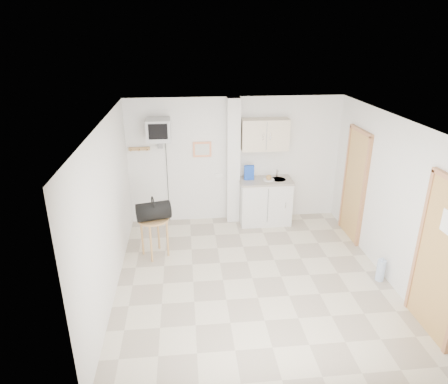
{
  "coord_description": "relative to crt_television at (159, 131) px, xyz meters",
  "views": [
    {
      "loc": [
        -0.99,
        -5.27,
        3.63
      ],
      "look_at": [
        -0.39,
        0.6,
        1.25
      ],
      "focal_mm": 32.0,
      "sensor_mm": 36.0,
      "label": 1
    }
  ],
  "objects": [
    {
      "name": "ground",
      "position": [
        1.45,
        -2.02,
        -1.94
      ],
      "size": [
        4.5,
        4.5,
        0.0
      ],
      "primitive_type": "plane",
      "color": "beige",
      "rests_on": "ground"
    },
    {
      "name": "duffel_bag",
      "position": [
        -0.09,
        -1.19,
        -1.07
      ],
      "size": [
        0.61,
        0.43,
        0.41
      ],
      "rotation": [
        0.0,
        0.0,
        0.24
      ],
      "color": "black",
      "rests_on": "round_table"
    },
    {
      "name": "water_bottle",
      "position": [
        3.43,
        -2.27,
        -1.76
      ],
      "size": [
        0.13,
        0.13,
        0.4
      ],
      "color": "#A5BBDB",
      "rests_on": "ground"
    },
    {
      "name": "round_table",
      "position": [
        -0.11,
        -1.14,
        -1.35
      ],
      "size": [
        0.53,
        0.53,
        0.71
      ],
      "rotation": [
        0.0,
        0.0,
        -0.22
      ],
      "color": "#A17C44",
      "rests_on": "ground"
    },
    {
      "name": "crt_television",
      "position": [
        0.0,
        0.0,
        0.0
      ],
      "size": [
        0.44,
        0.45,
        2.15
      ],
      "color": "slate",
      "rests_on": "ground"
    },
    {
      "name": "kitchenette",
      "position": [
        2.02,
        -0.02,
        -1.13
      ],
      "size": [
        1.03,
        0.58,
        2.1
      ],
      "color": "silver",
      "rests_on": "ground"
    },
    {
      "name": "room_envelope",
      "position": [
        1.69,
        -1.93,
        -0.4
      ],
      "size": [
        4.24,
        4.54,
        2.55
      ],
      "color": "white",
      "rests_on": "ground"
    }
  ]
}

